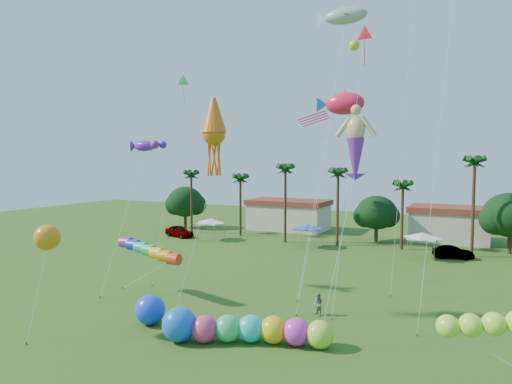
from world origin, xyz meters
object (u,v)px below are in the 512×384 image
at_px(car_b, 453,252).
at_px(spectator_b, 318,304).
at_px(blue_ball, 150,310).
at_px(car_a, 179,231).
at_px(caterpillar_inflatable, 240,329).

xyz_separation_m(car_b, spectator_b, (-7.56, -24.98, 0.09)).
bearing_deg(blue_ball, spectator_b, 35.12).
bearing_deg(car_a, spectator_b, -112.40).
bearing_deg(car_b, caterpillar_inflatable, 149.23).
xyz_separation_m(spectator_b, caterpillar_inflatable, (-2.67, -6.89, 0.10)).
distance_m(car_a, caterpillar_inflatable, 40.05).
bearing_deg(spectator_b, blue_ball, -117.33).
relative_size(spectator_b, caterpillar_inflatable, 0.16).
height_order(car_b, spectator_b, spectator_b).
height_order(caterpillar_inflatable, blue_ball, caterpillar_inflatable).
height_order(car_a, blue_ball, blue_ball).
height_order(car_b, blue_ball, blue_ball).
xyz_separation_m(car_a, blue_ball, (19.40, -30.02, 0.19)).
distance_m(car_b, caterpillar_inflatable, 33.48).
distance_m(car_a, blue_ball, 35.74).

